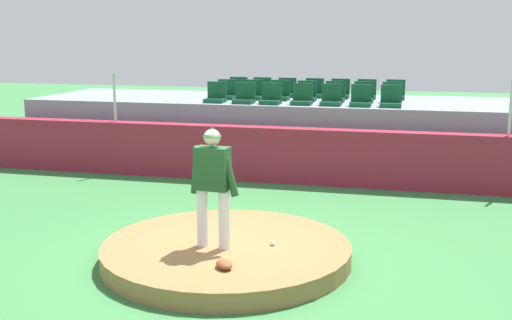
# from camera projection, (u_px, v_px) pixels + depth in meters

# --- Properties ---
(ground_plane) EXTENTS (60.00, 60.00, 0.00)m
(ground_plane) POSITION_uv_depth(u_px,v_px,m) (226.00, 261.00, 9.26)
(ground_plane) COLOR #3A7C41
(pitchers_mound) EXTENTS (3.67, 3.67, 0.27)m
(pitchers_mound) POSITION_uv_depth(u_px,v_px,m) (226.00, 252.00, 9.24)
(pitchers_mound) COLOR olive
(pitchers_mound) RESTS_ON ground_plane
(pitcher) EXTENTS (0.75, 0.31, 1.75)m
(pitcher) POSITION_uv_depth(u_px,v_px,m) (213.00, 178.00, 8.86)
(pitcher) COLOR white
(pitcher) RESTS_ON pitchers_mound
(baseball) EXTENTS (0.07, 0.07, 0.07)m
(baseball) POSITION_uv_depth(u_px,v_px,m) (272.00, 243.00, 9.11)
(baseball) COLOR white
(baseball) RESTS_ON pitchers_mound
(fielding_glove) EXTENTS (0.34, 0.36, 0.11)m
(fielding_glove) POSITION_uv_depth(u_px,v_px,m) (224.00, 264.00, 8.21)
(fielding_glove) COLOR brown
(fielding_glove) RESTS_ON pitchers_mound
(brick_barrier) EXTENTS (16.68, 0.40, 1.25)m
(brick_barrier) POSITION_uv_depth(u_px,v_px,m) (292.00, 155.00, 14.06)
(brick_barrier) COLOR maroon
(brick_barrier) RESTS_ON ground_plane
(fence_post_left) EXTENTS (0.06, 0.06, 1.15)m
(fence_post_left) POSITION_uv_depth(u_px,v_px,m) (115.00, 98.00, 14.85)
(fence_post_left) COLOR silver
(fence_post_left) RESTS_ON brick_barrier
(fence_post_right) EXTENTS (0.06, 0.06, 1.15)m
(fence_post_right) POSITION_uv_depth(u_px,v_px,m) (511.00, 108.00, 12.76)
(fence_post_right) COLOR silver
(fence_post_right) RESTS_ON brick_barrier
(bleacher_platform) EXTENTS (14.24, 3.54, 1.65)m
(bleacher_platform) POSITION_uv_depth(u_px,v_px,m) (309.00, 131.00, 16.23)
(bleacher_platform) COLOR gray
(bleacher_platform) RESTS_ON ground_plane
(stadium_chair_0) EXTENTS (0.48, 0.44, 0.50)m
(stadium_chair_0) POSITION_uv_depth(u_px,v_px,m) (216.00, 96.00, 15.38)
(stadium_chair_0) COLOR #11492B
(stadium_chair_0) RESTS_ON bleacher_platform
(stadium_chair_1) EXTENTS (0.48, 0.44, 0.50)m
(stadium_chair_1) POSITION_uv_depth(u_px,v_px,m) (245.00, 97.00, 15.16)
(stadium_chair_1) COLOR #11492B
(stadium_chair_1) RESTS_ON bleacher_platform
(stadium_chair_2) EXTENTS (0.48, 0.44, 0.50)m
(stadium_chair_2) POSITION_uv_depth(u_px,v_px,m) (271.00, 97.00, 15.01)
(stadium_chair_2) COLOR #11492B
(stadium_chair_2) RESTS_ON bleacher_platform
(stadium_chair_3) EXTENTS (0.48, 0.44, 0.50)m
(stadium_chair_3) POSITION_uv_depth(u_px,v_px,m) (302.00, 98.00, 14.87)
(stadium_chair_3) COLOR #11492B
(stadium_chair_3) RESTS_ON bleacher_platform
(stadium_chair_4) EXTENTS (0.48, 0.44, 0.50)m
(stadium_chair_4) POSITION_uv_depth(u_px,v_px,m) (331.00, 99.00, 14.72)
(stadium_chair_4) COLOR #11492B
(stadium_chair_4) RESTS_ON bleacher_platform
(stadium_chair_5) EXTENTS (0.48, 0.44, 0.50)m
(stadium_chair_5) POSITION_uv_depth(u_px,v_px,m) (361.00, 99.00, 14.52)
(stadium_chair_5) COLOR #11492B
(stadium_chair_5) RESTS_ON bleacher_platform
(stadium_chair_6) EXTENTS (0.48, 0.44, 0.50)m
(stadium_chair_6) POSITION_uv_depth(u_px,v_px,m) (391.00, 100.00, 14.38)
(stadium_chair_6) COLOR #11492B
(stadium_chair_6) RESTS_ON bleacher_platform
(stadium_chair_7) EXTENTS (0.48, 0.44, 0.50)m
(stadium_chair_7) POSITION_uv_depth(u_px,v_px,m) (226.00, 93.00, 16.19)
(stadium_chair_7) COLOR #11492B
(stadium_chair_7) RESTS_ON bleacher_platform
(stadium_chair_8) EXTENTS (0.48, 0.44, 0.50)m
(stadium_chair_8) POSITION_uv_depth(u_px,v_px,m) (253.00, 93.00, 16.08)
(stadium_chair_8) COLOR #11492B
(stadium_chair_8) RESTS_ON bleacher_platform
(stadium_chair_9) EXTENTS (0.48, 0.44, 0.50)m
(stadium_chair_9) POSITION_uv_depth(u_px,v_px,m) (280.00, 94.00, 15.91)
(stadium_chair_9) COLOR #11492B
(stadium_chair_9) RESTS_ON bleacher_platform
(stadium_chair_10) EXTENTS (0.48, 0.44, 0.50)m
(stadium_chair_10) POSITION_uv_depth(u_px,v_px,m) (307.00, 95.00, 15.70)
(stadium_chair_10) COLOR #11492B
(stadium_chair_10) RESTS_ON bleacher_platform
(stadium_chair_11) EXTENTS (0.48, 0.44, 0.50)m
(stadium_chair_11) POSITION_uv_depth(u_px,v_px,m) (335.00, 95.00, 15.53)
(stadium_chair_11) COLOR #11492B
(stadium_chair_11) RESTS_ON bleacher_platform
(stadium_chair_12) EXTENTS (0.48, 0.44, 0.50)m
(stadium_chair_12) POSITION_uv_depth(u_px,v_px,m) (364.00, 96.00, 15.41)
(stadium_chair_12) COLOR #11492B
(stadium_chair_12) RESTS_ON bleacher_platform
(stadium_chair_13) EXTENTS (0.48, 0.44, 0.50)m
(stadium_chair_13) POSITION_uv_depth(u_px,v_px,m) (392.00, 97.00, 15.22)
(stadium_chair_13) COLOR #11492B
(stadium_chair_13) RESTS_ON bleacher_platform
(stadium_chair_14) EXTENTS (0.48, 0.44, 0.50)m
(stadium_chair_14) POSITION_uv_depth(u_px,v_px,m) (238.00, 90.00, 17.08)
(stadium_chair_14) COLOR #11492B
(stadium_chair_14) RESTS_ON bleacher_platform
(stadium_chair_15) EXTENTS (0.48, 0.44, 0.50)m
(stadium_chair_15) POSITION_uv_depth(u_px,v_px,m) (262.00, 90.00, 16.92)
(stadium_chair_15) COLOR #11492B
(stadium_chair_15) RESTS_ON bleacher_platform
(stadium_chair_16) EXTENTS (0.48, 0.44, 0.50)m
(stadium_chair_16) POSITION_uv_depth(u_px,v_px,m) (287.00, 91.00, 16.75)
(stadium_chair_16) COLOR #11492B
(stadium_chair_16) RESTS_ON bleacher_platform
(stadium_chair_17) EXTENTS (0.48, 0.44, 0.50)m
(stadium_chair_17) POSITION_uv_depth(u_px,v_px,m) (314.00, 91.00, 16.58)
(stadium_chair_17) COLOR #11492B
(stadium_chair_17) RESTS_ON bleacher_platform
(stadium_chair_18) EXTENTS (0.48, 0.44, 0.50)m
(stadium_chair_18) POSITION_uv_depth(u_px,v_px,m) (340.00, 92.00, 16.38)
(stadium_chair_18) COLOR #11492B
(stadium_chair_18) RESTS_ON bleacher_platform
(stadium_chair_19) EXTENTS (0.48, 0.44, 0.50)m
(stadium_chair_19) POSITION_uv_depth(u_px,v_px,m) (366.00, 93.00, 16.22)
(stadium_chair_19) COLOR #11492B
(stadium_chair_19) RESTS_ON bleacher_platform
(stadium_chair_20) EXTENTS (0.48, 0.44, 0.50)m
(stadium_chair_20) POSITION_uv_depth(u_px,v_px,m) (395.00, 93.00, 16.09)
(stadium_chair_20) COLOR #11492B
(stadium_chair_20) RESTS_ON bleacher_platform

